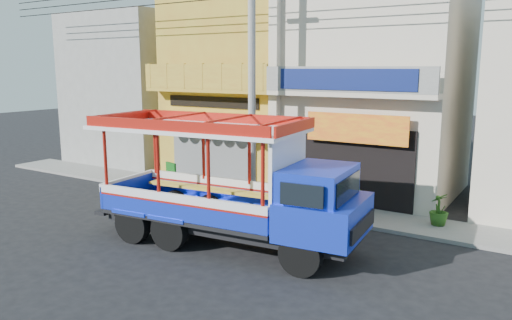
{
  "coord_description": "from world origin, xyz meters",
  "views": [
    {
      "loc": [
        8.41,
        -11.34,
        4.93
      ],
      "look_at": [
        -0.33,
        2.5,
        1.9
      ],
      "focal_mm": 35.0,
      "sensor_mm": 36.0,
      "label": 1
    }
  ],
  "objects_px": {
    "songthaew_truck": "(245,188)",
    "potted_plant_b": "(355,204)",
    "green_sign": "(171,176)",
    "potted_plant_c": "(439,209)",
    "potted_plant_a": "(317,195)",
    "utility_pole": "(255,65)"
  },
  "relations": [
    {
      "from": "songthaew_truck",
      "to": "potted_plant_b",
      "type": "relative_size",
      "value": 8.01
    },
    {
      "from": "green_sign",
      "to": "potted_plant_c",
      "type": "xyz_separation_m",
      "value": [
        10.53,
        0.48,
        0.1
      ]
    },
    {
      "from": "potted_plant_a",
      "to": "potted_plant_c",
      "type": "bearing_deg",
      "value": -30.62
    },
    {
      "from": "green_sign",
      "to": "potted_plant_a",
      "type": "bearing_deg",
      "value": 0.99
    },
    {
      "from": "potted_plant_b",
      "to": "songthaew_truck",
      "type": "bearing_deg",
      "value": 102.46
    },
    {
      "from": "songthaew_truck",
      "to": "potted_plant_b",
      "type": "bearing_deg",
      "value": 67.03
    },
    {
      "from": "potted_plant_c",
      "to": "utility_pole",
      "type": "bearing_deg",
      "value": -59.27
    },
    {
      "from": "songthaew_truck",
      "to": "potted_plant_a",
      "type": "relative_size",
      "value": 8.16
    },
    {
      "from": "utility_pole",
      "to": "potted_plant_a",
      "type": "distance_m",
      "value": 4.96
    },
    {
      "from": "utility_pole",
      "to": "potted_plant_a",
      "type": "xyz_separation_m",
      "value": [
        2.16,
        0.59,
        -4.43
      ]
    },
    {
      "from": "utility_pole",
      "to": "green_sign",
      "type": "xyz_separation_m",
      "value": [
        -4.42,
        0.47,
        -4.5
      ]
    },
    {
      "from": "utility_pole",
      "to": "potted_plant_b",
      "type": "relative_size",
      "value": 28.33
    },
    {
      "from": "potted_plant_c",
      "to": "potted_plant_a",
      "type": "bearing_deg",
      "value": -62.86
    },
    {
      "from": "utility_pole",
      "to": "songthaew_truck",
      "type": "relative_size",
      "value": 3.54
    },
    {
      "from": "potted_plant_a",
      "to": "songthaew_truck",
      "type": "bearing_deg",
      "value": -127.9
    },
    {
      "from": "utility_pole",
      "to": "potted_plant_b",
      "type": "xyz_separation_m",
      "value": [
        3.66,
        0.2,
        -4.42
      ]
    },
    {
      "from": "green_sign",
      "to": "potted_plant_b",
      "type": "distance_m",
      "value": 8.08
    },
    {
      "from": "potted_plant_b",
      "to": "potted_plant_c",
      "type": "height_order",
      "value": "potted_plant_c"
    },
    {
      "from": "utility_pole",
      "to": "potted_plant_c",
      "type": "distance_m",
      "value": 7.6
    },
    {
      "from": "green_sign",
      "to": "potted_plant_b",
      "type": "bearing_deg",
      "value": -1.92
    },
    {
      "from": "songthaew_truck",
      "to": "green_sign",
      "type": "height_order",
      "value": "songthaew_truck"
    },
    {
      "from": "utility_pole",
      "to": "songthaew_truck",
      "type": "xyz_separation_m",
      "value": [
        2.0,
        -3.69,
        -3.3
      ]
    }
  ]
}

